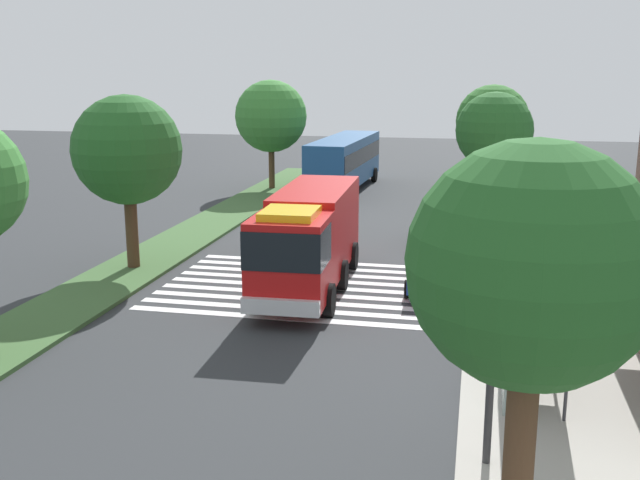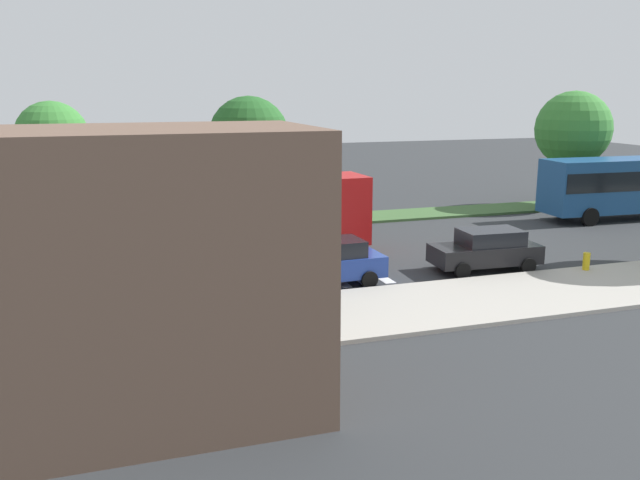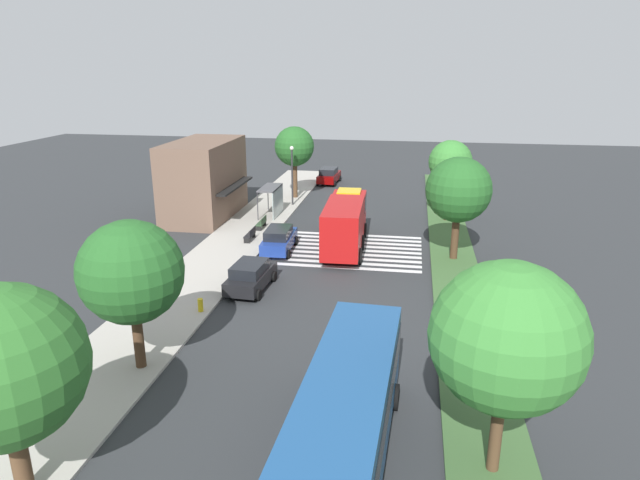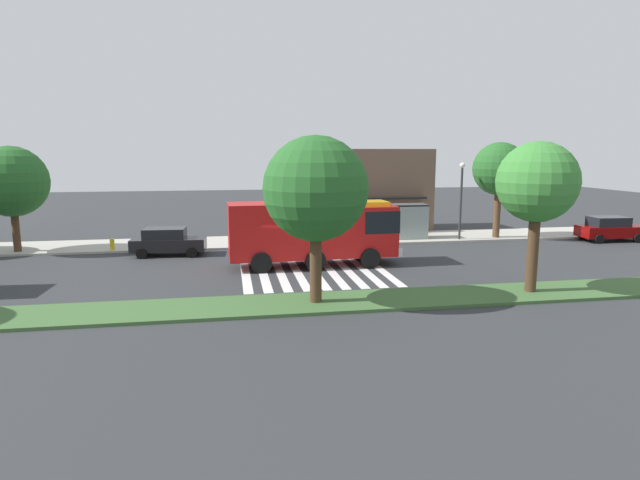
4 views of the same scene
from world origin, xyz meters
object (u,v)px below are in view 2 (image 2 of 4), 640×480
Objects in this scene: bus_stop_shelter at (70,274)px; median_tree_center at (52,139)px; transit_bus at (639,183)px; bench_near_shelter at (206,303)px; parked_car_mid at (324,262)px; bench_west_of_shelter at (301,293)px; median_tree_far_west at (573,129)px; parked_car_west at (486,249)px; fire_truck at (257,215)px; median_tree_west at (249,137)px; fire_hydrant at (586,261)px.

bus_stop_shelter is 14.87m from median_tree_center.
transit_bus reaches higher than bench_near_shelter.
transit_bus is (-21.44, -7.25, 1.17)m from parked_car_mid.
median_tree_far_west is at bearing -146.66° from bench_west_of_shelter.
bench_west_of_shelter is at bearing 54.74° from parked_car_mid.
parked_car_mid is at bearing 129.56° from median_tree_center.
median_tree_far_west is (-13.39, -11.97, 3.97)m from parked_car_west.
fire_truck reaches higher than transit_bus.
parked_car_mid is (-1.53, 4.47, -1.13)m from fire_truck.
bench_west_of_shelter is at bearing 19.66° from parked_car_west.
median_tree_far_west is 1.04× the size of median_tree_west.
parked_car_west is at bearing 120.99° from median_tree_west.
transit_bus is at bearing 167.71° from median_tree_west.
parked_car_mid is 2.94× the size of bench_west_of_shelter.
parked_car_mid is 0.69× the size of median_tree_west.
bench_west_of_shelter is at bearing 86.75° from fire_truck.
bus_stop_shelter is at bearing 26.37° from median_tree_far_west.
fire_truck is 2.02× the size of parked_car_mid.
bus_stop_shelter is 0.50× the size of median_tree_far_west.
fire_truck is at bearing -115.42° from bench_near_shelter.
bench_west_of_shelter is 12.33m from fire_hydrant.
median_tree_far_west is at bearing -153.63° from bus_stop_shelter.
fire_truck is at bearing -24.45° from parked_car_west.
bench_west_of_shelter is 0.24× the size of median_tree_west.
median_tree_far_west reaches higher than transit_bus.
bench_west_of_shelter is 17.24m from median_tree_center.
parked_car_west is 0.64× the size of median_tree_far_west.
parked_car_mid is 9.29m from bus_stop_shelter.
parked_car_mid is 3.09m from bench_west_of_shelter.
bench_near_shelter is at bearing 25.85° from parked_car_mid.
fire_truck is at bearing -136.28° from bus_stop_shelter.
bus_stop_shelter is at bearing 93.96° from median_tree_center.
bench_near_shelter is 0.23× the size of median_tree_far_west.
parked_car_west is 0.96× the size of parked_car_mid.
bench_near_shelter is 2.29× the size of fire_hydrant.
parked_car_mid reaches higher than bench_near_shelter.
fire_hydrant is (10.83, 8.96, -1.57)m from transit_bus.
bench_near_shelter is at bearing 15.41° from parked_car_west.
median_tree_west is (-1.35, -7.49, 2.77)m from fire_truck.
bench_near_shelter is at bearing 109.01° from median_tree_center.
bench_west_of_shelter is 15.20m from median_tree_west.
bus_stop_shelter is 2.19× the size of bench_near_shelter.
transit_bus reaches higher than bench_west_of_shelter.
fire_truck reaches higher than parked_car_west.
bench_west_of_shelter is at bearing 180.00° from bench_near_shelter.
median_tree_far_west reaches higher than median_tree_center.
transit_bus reaches higher than parked_car_mid.
bench_near_shelter and bench_west_of_shelter have the same top height.
median_tree_center is at bearing -86.04° from bus_stop_shelter.
transit_bus reaches higher than bus_stop_shelter.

